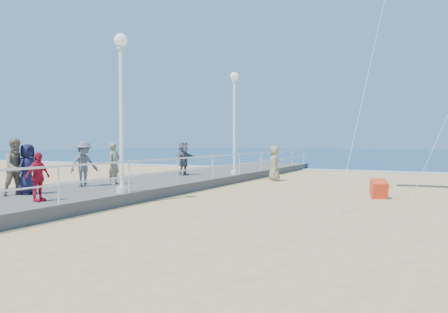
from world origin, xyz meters
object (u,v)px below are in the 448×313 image
at_px(lamp_post_mid, 121,95).
at_px(spectator_1, 17,167).
at_px(spectator_3, 38,177).
at_px(spectator_4, 27,169).
at_px(lamp_post_far, 234,112).
at_px(spectator_5, 184,158).
at_px(spectator_2, 84,164).
at_px(spectator_6, 114,164).
at_px(beach_walker_c, 274,163).
at_px(box_kite, 379,191).

height_order(lamp_post_mid, spectator_1, lamp_post_mid).
bearing_deg(spectator_3, spectator_4, 56.02).
bearing_deg(spectator_1, spectator_3, -95.16).
xyz_separation_m(lamp_post_far, spectator_4, (-2.45, -10.73, -2.44)).
distance_m(spectator_3, spectator_5, 10.37).
xyz_separation_m(spectator_2, spectator_3, (1.84, -3.71, -0.15)).
relative_size(spectator_5, spectator_6, 1.02).
relative_size(beach_walker_c, box_kite, 3.15).
bearing_deg(box_kite, spectator_2, -176.23).
xyz_separation_m(lamp_post_mid, spectator_2, (-2.57, 0.91, -2.40)).
height_order(spectator_1, box_kite, spectator_1).
height_order(spectator_3, spectator_4, spectator_4).
xyz_separation_m(lamp_post_far, spectator_2, (-2.57, -8.09, -2.40)).
xyz_separation_m(spectator_1, spectator_2, (-0.02, 2.96, -0.05)).
distance_m(lamp_post_mid, spectator_3, 3.86).
bearing_deg(spectator_3, lamp_post_far, -5.78).
distance_m(spectator_4, box_kite, 12.36).
bearing_deg(spectator_5, spectator_6, -175.79).
bearing_deg(spectator_2, beach_walker_c, -7.56).
relative_size(spectator_1, spectator_2, 1.05).
bearing_deg(beach_walker_c, spectator_6, -44.36).
distance_m(spectator_2, beach_walker_c, 10.52).
height_order(lamp_post_mid, spectator_5, lamp_post_mid).
xyz_separation_m(spectator_6, box_kite, (9.70, 3.33, -0.93)).
relative_size(spectator_4, beach_walker_c, 0.87).
bearing_deg(lamp_post_far, spectator_5, -144.58).
height_order(lamp_post_mid, spectator_4, lamp_post_mid).
relative_size(lamp_post_far, spectator_4, 3.24).
height_order(spectator_5, spectator_6, spectator_5).
relative_size(lamp_post_far, spectator_5, 3.13).
distance_m(lamp_post_far, spectator_6, 7.61).
distance_m(lamp_post_mid, spectator_6, 3.85).
distance_m(lamp_post_far, spectator_2, 8.82).
distance_m(spectator_3, spectator_6, 5.09).
relative_size(spectator_1, spectator_4, 1.11).
distance_m(spectator_3, box_kite, 11.73).
relative_size(lamp_post_mid, spectator_5, 3.13).
bearing_deg(spectator_5, spectator_2, -179.85).
distance_m(spectator_6, beach_walker_c, 9.24).
bearing_deg(spectator_5, lamp_post_mid, -160.11).
xyz_separation_m(lamp_post_far, spectator_1, (-2.55, -11.05, -2.35)).
distance_m(spectator_2, spectator_3, 4.14).
bearing_deg(spectator_3, lamp_post_mid, -16.94).
relative_size(spectator_4, spectator_5, 0.97).
bearing_deg(spectator_4, spectator_2, -6.77).
bearing_deg(spectator_3, spectator_5, 5.62).
relative_size(spectator_3, spectator_4, 0.86).
height_order(spectator_2, box_kite, spectator_2).
bearing_deg(lamp_post_far, box_kite, -25.21).
height_order(spectator_4, spectator_5, spectator_5).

